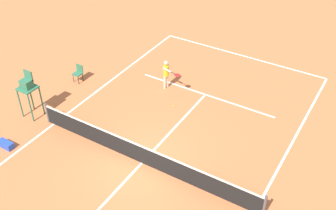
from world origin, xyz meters
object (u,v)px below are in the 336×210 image
player_serving (167,73)px  courtside_chair_mid (78,72)px  umpire_chair (28,87)px  tennis_ball (173,106)px  equipment_bag (6,144)px

player_serving → courtside_chair_mid: size_ratio=1.72×
player_serving → umpire_chair: umpire_chair is taller
umpire_chair → courtside_chair_mid: (0.15, -3.46, -1.07)m
tennis_ball → equipment_bag: (4.74, 6.37, 0.12)m
player_serving → tennis_ball: (-1.12, 1.23, -0.93)m
player_serving → tennis_ball: size_ratio=23.96×
umpire_chair → courtside_chair_mid: 3.62m
tennis_ball → courtside_chair_mid: 5.62m
umpire_chair → tennis_ball: bearing=-143.0°
tennis_ball → player_serving: bearing=-47.5°
player_serving → umpire_chair: (4.29, 5.30, 0.64)m
umpire_chair → courtside_chair_mid: bearing=-87.5°
player_serving → tennis_ball: 1.91m
tennis_ball → equipment_bag: bearing=53.3°
courtside_chair_mid → equipment_bag: bearing=98.1°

